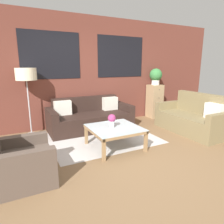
{
  "coord_description": "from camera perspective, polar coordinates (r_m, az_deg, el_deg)",
  "views": [
    {
      "loc": [
        -1.88,
        -2.62,
        1.57
      ],
      "look_at": [
        0.09,
        1.26,
        0.55
      ],
      "focal_mm": 32.0,
      "sensor_mm": 36.0,
      "label": 1
    }
  ],
  "objects": [
    {
      "name": "potted_plant",
      "position": [
        6.19,
        12.39,
        10.07
      ],
      "size": [
        0.37,
        0.37,
        0.48
      ],
      "color": "silver",
      "rests_on": "drawer_cabinet"
    },
    {
      "name": "ground_plane",
      "position": [
        3.59,
        8.05,
        -12.92
      ],
      "size": [
        16.0,
        16.0,
        0.0
      ],
      "primitive_type": "plane",
      "color": "brown"
    },
    {
      "name": "drawer_cabinet",
      "position": [
        6.27,
        12.05,
        3.07
      ],
      "size": [
        0.39,
        0.4,
        1.0
      ],
      "color": "tan",
      "rests_on": "ground_plane"
    },
    {
      "name": "settee_vintage",
      "position": [
        5.16,
        22.02,
        -1.93
      ],
      "size": [
        0.8,
        1.67,
        0.92
      ],
      "color": "olive",
      "rests_on": "ground_plane"
    },
    {
      "name": "couch_dark",
      "position": [
        5.05,
        -6.27,
        -1.73
      ],
      "size": [
        2.05,
        0.88,
        0.78
      ],
      "color": "black",
      "rests_on": "ground_plane"
    },
    {
      "name": "wall_back_brick",
      "position": [
        5.4,
        -6.71,
        11.38
      ],
      "size": [
        8.4,
        0.09,
        2.8
      ],
      "color": "brown",
      "rests_on": "ground_plane"
    },
    {
      "name": "armchair_corner",
      "position": [
        3.06,
        -25.0,
        -13.16
      ],
      "size": [
        0.8,
        0.79,
        0.84
      ],
      "color": "brown",
      "rests_on": "ground_plane"
    },
    {
      "name": "rug",
      "position": [
        4.48,
        -2.81,
        -7.34
      ],
      "size": [
        2.26,
        1.79,
        0.0
      ],
      "color": "#BCB7B2",
      "rests_on": "ground_plane"
    },
    {
      "name": "coffee_table",
      "position": [
        3.86,
        0.74,
        -5.17
      ],
      "size": [
        0.93,
        0.93,
        0.41
      ],
      "color": "silver",
      "rests_on": "ground_plane"
    },
    {
      "name": "flower_vase",
      "position": [
        3.79,
        -0.07,
        -2.24
      ],
      "size": [
        0.15,
        0.15,
        0.26
      ],
      "color": "silver",
      "rests_on": "coffee_table"
    },
    {
      "name": "floor_lamp",
      "position": [
        4.77,
        -23.31,
        9.28
      ],
      "size": [
        0.44,
        0.44,
        1.52
      ],
      "color": "#B2B2B7",
      "rests_on": "ground_plane"
    }
  ]
}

